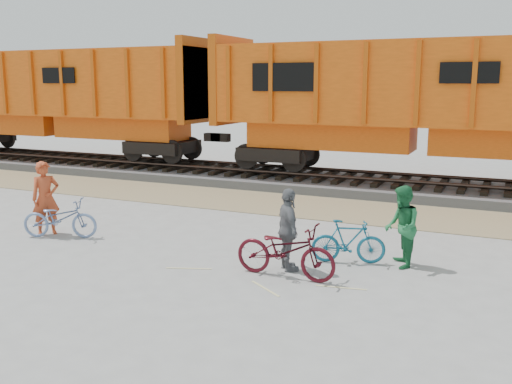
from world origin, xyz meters
TOP-DOWN VIEW (x-y plane):
  - ground at (0.00, 0.00)m, footprint 120.00×120.00m
  - gravel_strip at (0.00, 5.50)m, footprint 120.00×3.00m
  - ballast_bed at (0.00, 9.00)m, footprint 120.00×4.00m
  - track at (0.00, 9.00)m, footprint 120.00×2.60m
  - hopper_car_left at (-13.11, 9.00)m, footprint 14.00×3.13m
  - hopper_car_center at (1.89, 9.00)m, footprint 14.00×3.13m
  - bicycle_blue at (-4.91, -0.06)m, footprint 1.85×1.19m
  - bicycle_teal at (1.72, 0.84)m, footprint 1.53×0.83m
  - bicycle_maroon at (0.89, -0.48)m, footprint 1.99×0.75m
  - person_solo at (-5.41, 0.04)m, footprint 0.70×0.76m
  - person_man at (2.72, 1.04)m, footprint 0.84×0.94m
  - person_woman at (0.79, -0.08)m, footprint 0.89×0.98m

SIDE VIEW (x-z plane):
  - ground at x=0.00m, z-range 0.00..0.00m
  - gravel_strip at x=0.00m, z-range 0.00..0.02m
  - ballast_bed at x=0.00m, z-range 0.00..0.30m
  - bicycle_teal at x=1.72m, z-range 0.00..0.88m
  - bicycle_blue at x=-4.91m, z-range 0.00..0.92m
  - track at x=0.00m, z-range 0.35..0.59m
  - bicycle_maroon at x=0.89m, z-range 0.00..1.03m
  - person_woman at x=0.79m, z-range 0.00..1.60m
  - person_man at x=2.72m, z-range 0.00..1.61m
  - person_solo at x=-5.41m, z-range 0.00..1.75m
  - hopper_car_left at x=-13.11m, z-range 0.68..5.33m
  - hopper_car_center at x=1.89m, z-range 0.68..5.33m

